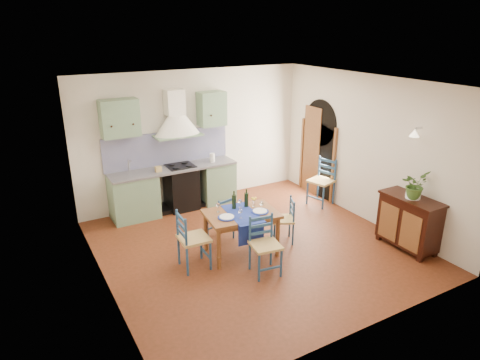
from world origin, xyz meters
name	(u,v)px	position (x,y,z in m)	size (l,w,h in m)	color
floor	(255,247)	(0.00, 0.00, 0.00)	(5.00, 5.00, 0.00)	#43200E
back_wall	(177,159)	(-0.47, 2.29, 1.05)	(5.00, 0.96, 2.80)	beige
right_wall	(357,149)	(2.50, 0.28, 1.34)	(0.26, 5.00, 2.80)	beige
left_wall	(99,200)	(-2.50, 0.00, 1.40)	(0.04, 5.00, 2.80)	beige
ceiling	(257,83)	(0.00, 0.00, 2.80)	(5.00, 5.00, 0.01)	white
dining_table	(242,217)	(-0.30, -0.07, 0.66)	(1.25, 0.96, 1.06)	brown
chair_near	(265,245)	(-0.29, -0.76, 0.47)	(0.48, 0.48, 0.91)	navy
chair_far	(221,217)	(-0.36, 0.55, 0.43)	(0.46, 0.46, 0.83)	navy
chair_left	(192,239)	(-1.20, -0.09, 0.50)	(0.47, 0.47, 0.96)	navy
chair_right	(284,220)	(0.56, -0.07, 0.42)	(0.50, 0.50, 0.81)	navy
chair_spare	(322,181)	(2.23, 0.93, 0.51)	(0.58, 0.58, 0.99)	navy
sideboard	(409,221)	(2.26, -1.31, 0.51)	(0.50, 1.05, 0.94)	black
potted_plant	(415,185)	(2.25, -1.32, 1.17)	(0.42, 0.37, 0.47)	#395F25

